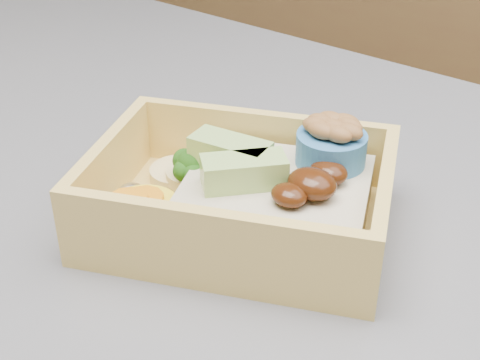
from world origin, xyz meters
The scene contains 1 object.
bento_box centered at (0.03, 0.00, 0.94)m, with size 0.22×0.20×0.07m.
Camera 1 is at (0.25, -0.28, 1.17)m, focal length 50.00 mm.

